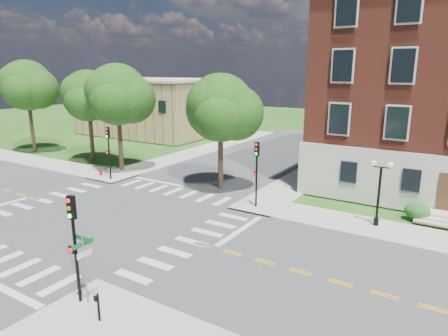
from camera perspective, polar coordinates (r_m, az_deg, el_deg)
The scene contains 19 objects.
ground at distance 28.59m, azimuth -16.43°, elevation -6.92°, with size 160.00×160.00×0.00m, color #244C15.
road_ew at distance 28.59m, azimuth -16.43°, elevation -6.91°, with size 90.00×12.00×0.01m, color #3D3D3F.
road_ns at distance 28.59m, azimuth -16.43°, elevation -6.90°, with size 12.00×90.00×0.01m, color #3D3D3F.
sidewalk_ne at distance 34.64m, azimuth 22.36°, elevation -3.63°, with size 34.00×34.00×0.12m.
sidewalk_nw at distance 49.51m, azimuth -15.16°, elevation 2.02°, with size 34.00×34.00×0.12m.
crosswalk_east at distance 24.01m, azimuth -4.67°, elevation -10.48°, with size 2.20×10.20×0.02m, color silver, non-canonical shape.
stop_bar_east at distance 25.50m, azimuth 2.33°, elevation -8.92°, with size 0.40×5.50×0.00m, color silver.
secondary_building at distance 63.85m, azimuth -9.87°, elevation 8.73°, with size 20.40×15.40×8.30m.
tree_a at distance 53.30m, azimuth -26.32°, elevation 10.52°, with size 5.92×5.92×10.86m.
tree_b at distance 44.90m, azimuth -18.83°, elevation 9.72°, with size 5.36×5.36×9.73m.
tree_c at distance 40.05m, azimuth -15.01°, elevation 10.08°, with size 5.88×5.88×10.35m.
tree_d at distance 32.65m, azimuth -0.51°, elevation 8.56°, with size 5.56×5.56×9.51m.
traffic_signal_se at distance 17.94m, azimuth -20.66°, elevation -9.04°, with size 0.34×0.39×4.80m.
traffic_signal_ne at distance 28.59m, azimuth 4.68°, elevation 0.32°, with size 0.38×0.45×4.80m.
traffic_signal_nw at distance 37.21m, azimuth -16.17°, elevation 3.01°, with size 0.37×0.44×4.80m.
twin_lamp_west at distance 27.04m, azimuth 21.29°, elevation -2.88°, with size 1.36×0.36×4.23m.
street_sign_pole at distance 18.05m, azimuth -19.36°, elevation -11.82°, with size 1.10×1.10×3.10m.
push_button_post at distance 17.46m, azimuth -17.55°, elevation -18.26°, with size 0.14×0.21×1.20m.
fire_hydrant at distance 39.52m, azimuth -17.20°, elevation -0.48°, with size 0.35×0.35×0.75m.
Camera 1 is at (20.35, -17.45, 9.94)m, focal length 32.00 mm.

